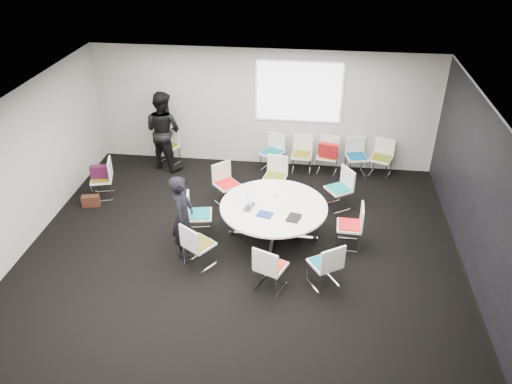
# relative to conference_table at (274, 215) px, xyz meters

# --- Properties ---
(room_shell) EXTENTS (8.08, 7.08, 2.88)m
(room_shell) POSITION_rel_conference_table_xyz_m (-0.44, -0.40, 0.89)
(room_shell) COLOR black
(room_shell) RESTS_ON ground
(conference_table) EXTENTS (2.00, 2.00, 0.73)m
(conference_table) POSITION_rel_conference_table_xyz_m (0.00, 0.00, 0.00)
(conference_table) COLOR silver
(conference_table) RESTS_ON ground
(projection_screen) EXTENTS (1.90, 0.03, 1.35)m
(projection_screen) POSITION_rel_conference_table_xyz_m (0.27, 3.06, 1.34)
(projection_screen) COLOR white
(projection_screen) RESTS_ON room_shell
(chair_ring_a) EXTENTS (0.46, 0.47, 0.88)m
(chair_ring_a) POSITION_rel_conference_table_xyz_m (1.42, -0.08, -0.24)
(chair_ring_a) COLOR silver
(chair_ring_a) RESTS_ON ground
(chair_ring_b) EXTENTS (0.63, 0.63, 0.88)m
(chair_ring_b) POSITION_rel_conference_table_xyz_m (1.25, 1.24, -0.24)
(chair_ring_b) COLOR silver
(chair_ring_b) RESTS_ON ground
(chair_ring_c) EXTENTS (0.54, 0.53, 0.88)m
(chair_ring_c) POSITION_rel_conference_table_xyz_m (-0.11, 1.59, -0.24)
(chair_ring_c) COLOR silver
(chair_ring_c) RESTS_ON ground
(chair_ring_d) EXTENTS (0.64, 0.64, 0.88)m
(chair_ring_d) POSITION_rel_conference_table_xyz_m (-1.09, 1.15, -0.24)
(chair_ring_d) COLOR silver
(chair_ring_d) RESTS_ON ground
(chair_ring_e) EXTENTS (0.53, 0.54, 0.88)m
(chair_ring_e) POSITION_rel_conference_table_xyz_m (-1.42, -0.04, -0.24)
(chair_ring_e) COLOR silver
(chair_ring_e) RESTS_ON ground
(chair_ring_f) EXTENTS (0.63, 0.63, 0.88)m
(chair_ring_f) POSITION_rel_conference_table_xyz_m (-1.23, -0.97, -0.24)
(chair_ring_f) COLOR silver
(chair_ring_f) RESTS_ON ground
(chair_ring_g) EXTENTS (0.59, 0.59, 0.88)m
(chair_ring_g) POSITION_rel_conference_table_xyz_m (0.08, -1.42, -0.24)
(chair_ring_g) COLOR silver
(chair_ring_g) RESTS_ON ground
(chair_ring_h) EXTENTS (0.63, 0.63, 0.88)m
(chair_ring_h) POSITION_rel_conference_table_xyz_m (0.97, -1.23, -0.24)
(chair_ring_h) COLOR silver
(chair_ring_h) RESTS_ON ground
(chair_back_a) EXTENTS (0.60, 0.59, 0.88)m
(chair_back_a) POSITION_rel_conference_table_xyz_m (-0.28, 2.75, -0.24)
(chair_back_a) COLOR silver
(chair_back_a) RESTS_ON ground
(chair_back_b) EXTENTS (0.48, 0.47, 0.88)m
(chair_back_b) POSITION_rel_conference_table_xyz_m (0.42, 2.72, -0.24)
(chair_back_b) COLOR silver
(chair_back_b) RESTS_ON ground
(chair_back_c) EXTENTS (0.53, 0.52, 0.88)m
(chair_back_c) POSITION_rel_conference_table_xyz_m (1.02, 2.75, -0.24)
(chair_back_c) COLOR silver
(chair_back_c) RESTS_ON ground
(chair_back_d) EXTENTS (0.54, 0.54, 0.88)m
(chair_back_d) POSITION_rel_conference_table_xyz_m (1.68, 2.77, -0.24)
(chair_back_d) COLOR silver
(chair_back_d) RESTS_ON ground
(chair_back_e) EXTENTS (0.59, 0.58, 0.88)m
(chair_back_e) POSITION_rel_conference_table_xyz_m (2.25, 2.77, -0.24)
(chair_back_e) COLOR silver
(chair_back_e) RESTS_ON ground
(chair_spare_left) EXTENTS (0.56, 0.57, 0.88)m
(chair_spare_left) POSITION_rel_conference_table_xyz_m (-3.79, 1.06, -0.24)
(chair_spare_left) COLOR silver
(chair_spare_left) RESTS_ON ground
(chair_person_back) EXTENTS (0.60, 0.59, 0.88)m
(chair_person_back) POSITION_rel_conference_table_xyz_m (-2.83, 2.77, -0.24)
(chair_person_back) COLOR silver
(chair_person_back) RESTS_ON ground
(person_main) EXTENTS (0.39, 0.59, 1.59)m
(person_main) POSITION_rel_conference_table_xyz_m (-1.56, -0.65, 0.28)
(person_main) COLOR black
(person_main) RESTS_ON ground
(person_back) EXTENTS (1.13, 1.02, 1.89)m
(person_back) POSITION_rel_conference_table_xyz_m (-2.83, 2.60, 0.43)
(person_back) COLOR black
(person_back) RESTS_ON ground
(laptop) EXTENTS (0.28, 0.36, 0.03)m
(laptop) POSITION_rel_conference_table_xyz_m (-0.40, -0.13, 0.23)
(laptop) COLOR #333338
(laptop) RESTS_ON conference_table
(laptop_lid) EXTENTS (0.15, 0.28, 0.22)m
(laptop_lid) POSITION_rel_conference_table_xyz_m (-0.47, -0.00, 0.35)
(laptop_lid) COLOR silver
(laptop_lid) RESTS_ON conference_table
(notebook_black) EXTENTS (0.28, 0.34, 0.02)m
(notebook_black) POSITION_rel_conference_table_xyz_m (0.39, -0.37, 0.23)
(notebook_black) COLOR black
(notebook_black) RESTS_ON conference_table
(tablet_folio) EXTENTS (0.30, 0.26, 0.03)m
(tablet_folio) POSITION_rel_conference_table_xyz_m (-0.13, -0.33, 0.23)
(tablet_folio) COLOR navy
(tablet_folio) RESTS_ON conference_table
(papers_right) EXTENTS (0.36, 0.36, 0.00)m
(papers_right) POSITION_rel_conference_table_xyz_m (0.64, 0.33, 0.22)
(papers_right) COLOR white
(papers_right) RESTS_ON conference_table
(papers_front) EXTENTS (0.36, 0.33, 0.00)m
(papers_front) POSITION_rel_conference_table_xyz_m (0.59, -0.22, 0.22)
(papers_front) COLOR white
(papers_front) RESTS_ON conference_table
(cup) EXTENTS (0.08, 0.08, 0.09)m
(cup) POSITION_rel_conference_table_xyz_m (0.01, 0.27, 0.26)
(cup) COLOR white
(cup) RESTS_ON conference_table
(phone) EXTENTS (0.15, 0.11, 0.01)m
(phone) POSITION_rel_conference_table_xyz_m (0.45, -0.37, 0.22)
(phone) COLOR black
(phone) RESTS_ON conference_table
(maroon_bag) EXTENTS (0.42, 0.21, 0.28)m
(maroon_bag) POSITION_rel_conference_table_xyz_m (-3.80, 1.06, 0.11)
(maroon_bag) COLOR #3F112B
(maroon_bag) RESTS_ON chair_spare_left
(brown_bag) EXTENTS (0.39, 0.24, 0.24)m
(brown_bag) POSITION_rel_conference_table_xyz_m (-3.94, 0.67, -0.39)
(brown_bag) COLOR #3E1E13
(brown_bag) RESTS_ON ground
(red_jacket) EXTENTS (0.47, 0.27, 0.36)m
(red_jacket) POSITION_rel_conference_table_xyz_m (1.01, 2.52, 0.19)
(red_jacket) COLOR #A31414
(red_jacket) RESTS_ON chair_back_c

